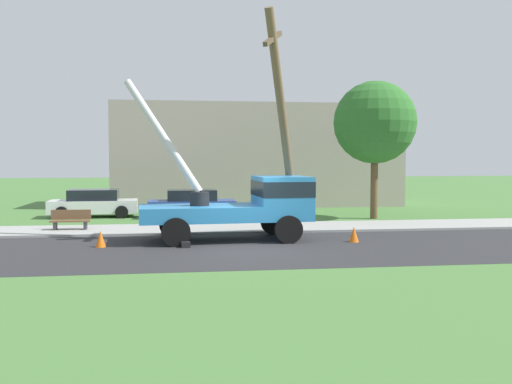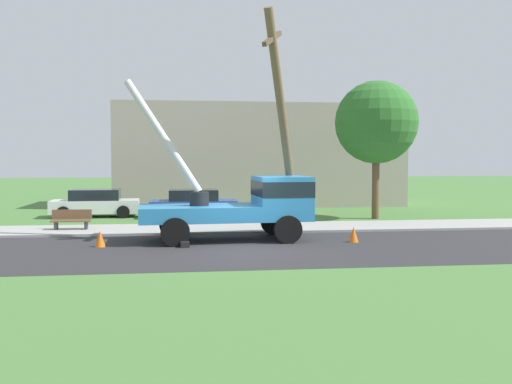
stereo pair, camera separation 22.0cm
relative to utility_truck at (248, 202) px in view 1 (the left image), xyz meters
name	(u,v)px [view 1 (the left image)]	position (x,y,z in m)	size (l,w,h in m)	color
ground_plane	(221,214)	(-0.24, 9.84, -1.41)	(120.00, 120.00, 0.00)	#477538
road_asphalt	(249,249)	(-0.24, -2.16, -1.40)	(80.00, 7.38, 0.01)	#2B2B2D
sidewalk_strip	(233,228)	(-0.24, 3.16, -1.36)	(80.00, 3.25, 0.10)	#9E9E99
utility_truck	(248,202)	(0.00, 0.00, 0.00)	(6.89, 3.21, 5.98)	#2D84C6
leaning_utility_pole	(283,125)	(1.43, 0.45, 2.87)	(2.17, 3.77, 8.39)	brown
traffic_cone_ahead	(354,234)	(3.73, -1.15, -1.13)	(0.36, 0.36, 0.56)	orange
traffic_cone_behind	(101,239)	(-5.18, -1.11, -1.13)	(0.36, 0.36, 0.56)	orange
parked_sedan_white	(94,203)	(-6.85, 9.17, -0.70)	(4.46, 2.13, 1.42)	silver
parked_sedan_blue	(192,203)	(-1.84, 8.31, -0.70)	(4.42, 2.04, 1.42)	#263F99
park_bench	(71,221)	(-6.94, 3.23, -0.95)	(1.60, 0.45, 0.90)	brown
roadside_tree_near	(375,123)	(7.17, 6.44, 3.37)	(4.10, 4.10, 6.85)	brown
lowrise_building_backdrop	(256,155)	(2.52, 15.95, 1.79)	(18.00, 6.00, 6.40)	#A5998C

